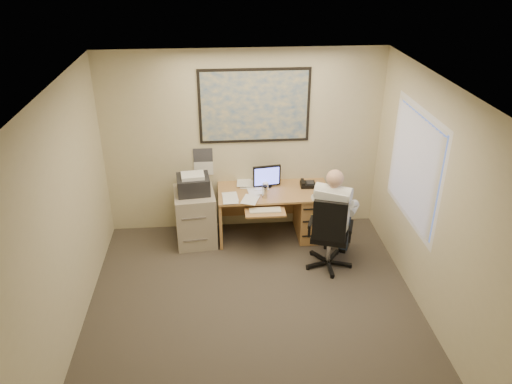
{
  "coord_description": "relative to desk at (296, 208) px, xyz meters",
  "views": [
    {
      "loc": [
        -0.37,
        -4.47,
        3.99
      ],
      "look_at": [
        0.11,
        1.3,
        1.03
      ],
      "focal_mm": 35.0,
      "sensor_mm": 36.0,
      "label": 1
    }
  ],
  "objects": [
    {
      "name": "office_chair",
      "position": [
        0.35,
        -0.88,
        -0.12
      ],
      "size": [
        0.82,
        0.82,
        1.09
      ],
      "rotation": [
        0.0,
        0.0,
        -0.33
      ],
      "color": "black",
      "rests_on": "ground"
    },
    {
      "name": "person",
      "position": [
        0.33,
        -0.8,
        0.26
      ],
      "size": [
        0.92,
        1.02,
        1.41
      ],
      "primitive_type": null,
      "rotation": [
        0.0,
        0.0,
        -0.48
      ],
      "color": "silver",
      "rests_on": "office_chair"
    },
    {
      "name": "world_map",
      "position": [
        -0.58,
        0.33,
        1.46
      ],
      "size": [
        1.56,
        0.03,
        1.06
      ],
      "primitive_type": "cube",
      "color": "#1E4C93",
      "rests_on": "room_shell"
    },
    {
      "name": "window_blinds",
      "position": [
        1.22,
        -1.1,
        1.11
      ],
      "size": [
        0.06,
        1.4,
        1.3
      ],
      "primitive_type": null,
      "color": "beige",
      "rests_on": "room_shell"
    },
    {
      "name": "desk",
      "position": [
        0.0,
        0.0,
        0.0
      ],
      "size": [
        1.6,
        0.97,
        1.07
      ],
      "color": "#AD7F4A",
      "rests_on": "ground"
    },
    {
      "name": "room_shell",
      "position": [
        -0.75,
        -1.9,
        0.91
      ],
      "size": [
        4.0,
        4.5,
        2.7
      ],
      "color": "#3C362E",
      "rests_on": "ground"
    },
    {
      "name": "wall_calendar",
      "position": [
        -1.33,
        0.34,
        0.64
      ],
      "size": [
        0.28,
        0.01,
        0.42
      ],
      "primitive_type": "cube",
      "color": "white",
      "rests_on": "room_shell"
    },
    {
      "name": "filing_cabinet",
      "position": [
        -1.47,
        -0.05,
        0.02
      ],
      "size": [
        0.63,
        0.73,
        1.08
      ],
      "rotation": [
        0.0,
        0.0,
        0.1
      ],
      "color": "#A49984",
      "rests_on": "ground"
    }
  ]
}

